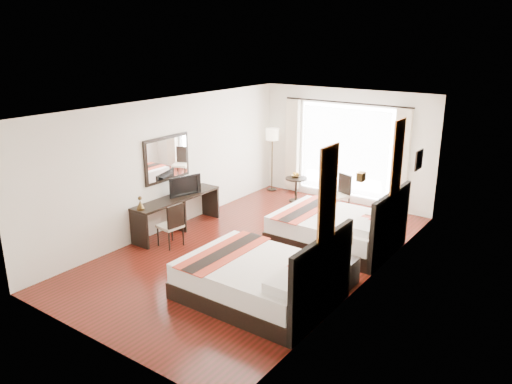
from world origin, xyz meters
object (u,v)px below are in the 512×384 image
Objects in this scene: desk_chair at (171,233)px; floor_lamp at (272,138)px; vase at (342,256)px; console_desk at (178,214)px; bed_far at (338,229)px; nightstand at (343,272)px; fruit_bowl at (296,176)px; window_chair at (338,202)px; bed_near at (262,279)px; television at (183,185)px; side_table at (296,189)px; table_lamp at (345,240)px.

desk_chair is 4.44m from floor_lamp.
vase is 4.01m from console_desk.
desk_chair is at bearing -173.70° from vase.
bed_far is 3.31m from desk_chair.
nightstand is 0.54× the size of desk_chair.
vase reaches higher than nightstand.
window_chair is at bearing -8.55° from fruit_bowl.
television is at bearing 153.44° from bed_near.
nightstand is at bearing -60.18° from bed_far.
side_table is at bearing 71.60° from console_desk.
vase is (0.85, -1.57, 0.23)m from bed_far.
television is at bearing -56.02° from desk_chair.
side_table reaches higher than nightstand.
vase reaches higher than side_table.
bed_near is 2.63m from bed_far.
side_table is 0.67× the size of window_chair.
bed_far is 3.36m from television.
bed_far is 3.39m from console_desk.
table_lamp is at bearing -48.26° from fruit_bowl.
bed_near reaches higher than window_chair.
vase is at bearing -61.42° from bed_far.
console_desk is at bearing -90.41° from floor_lamp.
bed_far reaches higher than side_table.
console_desk is at bearing -169.04° from television.
table_lamp is (0.81, 1.24, 0.45)m from bed_near.
side_table is at bearing 138.23° from bed_far.
desk_chair is at bearing -55.04° from console_desk.
nightstand is 0.22× the size of console_desk.
bed_near is 9.81× the size of fruit_bowl.
floor_lamp is 1.81× the size of window_chair.
bed_near is 1.39m from vase.
fruit_bowl is 1.36m from window_chair.
bed_far is (0.01, 2.63, -0.00)m from bed_near.
television is 3.42m from floor_lamp.
vase is (0.02, -0.11, 0.34)m from nightstand.
bed_near is at bearing -90.28° from bed_far.
fruit_bowl is (1.02, 3.16, 0.27)m from console_desk.
console_desk reaches higher than nightstand.
bed_far is 4.03m from floor_lamp.
table_lamp is (0.80, -1.39, 0.45)m from bed_far.
bed_far is 5.46× the size of table_lamp.
table_lamp is 3.96m from console_desk.
table_lamp is at bearing -60.19° from bed_far.
bed_near is 2.52× the size of window_chair.
bed_near reaches higher than bed_far.
bed_far is 1.89m from window_chair.
bed_far reaches higher than fruit_bowl.
television is (-3.12, -1.08, 0.63)m from bed_far.
nightstand is 0.78× the size of side_table.
side_table is at bearing -23.17° from floor_lamp.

